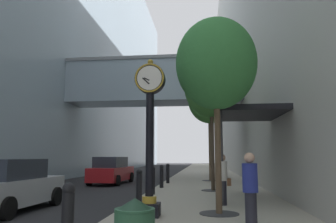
# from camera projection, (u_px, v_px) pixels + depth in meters

# --- Properties ---
(ground_plane) EXTENTS (110.00, 110.00, 0.00)m
(ground_plane) POSITION_uv_depth(u_px,v_px,m) (175.00, 177.00, 27.76)
(ground_plane) COLOR #262628
(ground_plane) RESTS_ON ground
(sidewalk_right) EXTENTS (5.46, 80.00, 0.14)m
(sidewalk_right) POSITION_uv_depth(u_px,v_px,m) (206.00, 174.00, 30.43)
(sidewalk_right) COLOR #ADA593
(sidewalk_right) RESTS_ON ground
(building_block_left) EXTENTS (22.60, 80.00, 30.05)m
(building_block_left) POSITION_uv_depth(u_px,v_px,m) (61.00, 30.00, 34.08)
(building_block_left) COLOR #93A8B7
(building_block_left) RESTS_ON ground
(building_block_right) EXTENTS (9.00, 80.00, 28.25)m
(building_block_right) POSITION_uv_depth(u_px,v_px,m) (278.00, 28.00, 31.57)
(building_block_right) COLOR #B7B2A8
(building_block_right) RESTS_ON ground
(street_clock) EXTENTS (0.84, 0.55, 4.31)m
(street_clock) POSITION_uv_depth(u_px,v_px,m) (150.00, 128.00, 8.87)
(street_clock) COLOR black
(street_clock) RESTS_ON sidewalk_right
(bollard_nearest) EXTENTS (0.21, 0.21, 1.16)m
(bollard_nearest) POSITION_uv_depth(u_px,v_px,m) (68.00, 218.00, 5.17)
(bollard_nearest) COLOR black
(bollard_nearest) RESTS_ON sidewalk_right
(bollard_third) EXTENTS (0.21, 0.21, 1.16)m
(bollard_third) POSITION_uv_depth(u_px,v_px,m) (139.00, 186.00, 10.84)
(bollard_third) COLOR black
(bollard_third) RESTS_ON sidewalk_right
(bollard_fourth) EXTENTS (0.21, 0.21, 1.16)m
(bollard_fourth) POSITION_uv_depth(u_px,v_px,m) (153.00, 180.00, 13.67)
(bollard_fourth) COLOR black
(bollard_fourth) RESTS_ON sidewalk_right
(bollard_fifth) EXTENTS (0.21, 0.21, 1.16)m
(bollard_fifth) POSITION_uv_depth(u_px,v_px,m) (162.00, 176.00, 16.51)
(bollard_fifth) COLOR black
(bollard_fifth) RESTS_ON sidewalk_right
(bollard_sixth) EXTENTS (0.21, 0.21, 1.16)m
(bollard_sixth) POSITION_uv_depth(u_px,v_px,m) (168.00, 173.00, 19.34)
(bollard_sixth) COLOR black
(bollard_sixth) RESTS_ON sidewalk_right
(street_tree_near) EXTENTS (2.38, 2.38, 5.67)m
(street_tree_near) POSITION_uv_depth(u_px,v_px,m) (216.00, 64.00, 9.54)
(street_tree_near) COLOR #333335
(street_tree_near) RESTS_ON sidewalk_right
(street_tree_mid_near) EXTENTS (2.66, 2.66, 6.51)m
(street_tree_mid_near) POSITION_uv_depth(u_px,v_px,m) (211.00, 87.00, 15.74)
(street_tree_mid_near) COLOR #333335
(street_tree_mid_near) RESTS_ON sidewalk_right
(street_tree_mid_far) EXTENTS (2.90, 2.90, 7.12)m
(street_tree_mid_far) POSITION_uv_depth(u_px,v_px,m) (209.00, 99.00, 21.92)
(street_tree_mid_far) COLOR #333335
(street_tree_mid_far) RESTS_ON sidewalk_right
(pedestrian_walking) EXTENTS (0.49, 0.39, 1.66)m
(pedestrian_walking) POSITION_uv_depth(u_px,v_px,m) (223.00, 178.00, 10.68)
(pedestrian_walking) COLOR #23232D
(pedestrian_walking) RESTS_ON sidewalk_right
(pedestrian_by_clock) EXTENTS (0.48, 0.48, 1.67)m
(pedestrian_by_clock) POSITION_uv_depth(u_px,v_px,m) (250.00, 188.00, 7.19)
(pedestrian_by_clock) COLOR #23232D
(pedestrian_by_clock) RESTS_ON sidewalk_right
(storefront_awning) EXTENTS (2.40, 3.60, 3.30)m
(storefront_awning) POSITION_uv_depth(u_px,v_px,m) (247.00, 115.00, 12.36)
(storefront_awning) COLOR black
(storefront_awning) RESTS_ON sidewalk_right
(car_silver_near) EXTENTS (2.17, 4.06, 1.64)m
(car_silver_near) POSITION_uv_depth(u_px,v_px,m) (7.00, 186.00, 10.25)
(car_silver_near) COLOR #B7BABF
(car_silver_near) RESTS_ON ground
(car_red_mid) EXTENTS (2.07, 4.60, 1.69)m
(car_red_mid) POSITION_uv_depth(u_px,v_px,m) (112.00, 171.00, 20.49)
(car_red_mid) COLOR #AD191E
(car_red_mid) RESTS_ON ground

